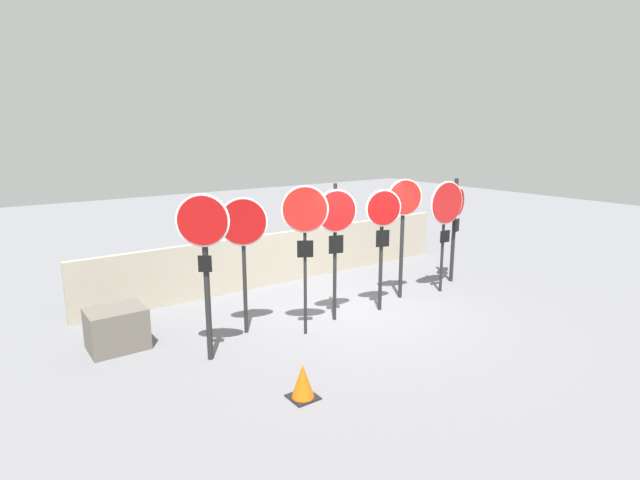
# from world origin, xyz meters

# --- Properties ---
(ground_plane) EXTENTS (40.00, 40.00, 0.00)m
(ground_plane) POSITION_xyz_m (0.00, 0.00, 0.00)
(ground_plane) COLOR slate
(fence_back) EXTENTS (9.49, 0.12, 1.20)m
(fence_back) POSITION_xyz_m (0.00, 2.53, 0.60)
(fence_back) COLOR #A89E89
(fence_back) RESTS_ON ground
(stop_sign_0) EXTENTS (0.67, 0.46, 2.63)m
(stop_sign_0) POSITION_xyz_m (-3.19, -0.32, 1.81)
(stop_sign_0) COLOR black
(stop_sign_0) RESTS_ON ground
(stop_sign_1) EXTENTS (0.78, 0.35, 2.43)m
(stop_sign_1) POSITION_xyz_m (-2.23, 0.29, 1.79)
(stop_sign_1) COLOR black
(stop_sign_1) RESTS_ON ground
(stop_sign_2) EXTENTS (0.70, 0.42, 2.64)m
(stop_sign_2) POSITION_xyz_m (-1.41, -0.37, 2.01)
(stop_sign_2) COLOR black
(stop_sign_2) RESTS_ON ground
(stop_sign_3) EXTENTS (0.76, 0.25, 2.59)m
(stop_sign_3) POSITION_xyz_m (-0.58, -0.14, 1.84)
(stop_sign_3) COLOR black
(stop_sign_3) RESTS_ON ground
(stop_sign_4) EXTENTS (0.68, 0.28, 2.43)m
(stop_sign_4) POSITION_xyz_m (0.48, -0.24, 1.73)
(stop_sign_4) COLOR black
(stop_sign_4) RESTS_ON ground
(stop_sign_5) EXTENTS (0.72, 0.30, 2.55)m
(stop_sign_5) POSITION_xyz_m (1.34, 0.07, 1.81)
(stop_sign_5) COLOR black
(stop_sign_5) RESTS_ON ground
(stop_sign_6) EXTENTS (0.93, 0.14, 2.46)m
(stop_sign_6) POSITION_xyz_m (2.39, -0.17, 1.82)
(stop_sign_6) COLOR black
(stop_sign_6) RESTS_ON ground
(stop_sign_7) EXTENTS (0.63, 0.24, 2.45)m
(stop_sign_7) POSITION_xyz_m (3.20, 0.21, 1.56)
(stop_sign_7) COLOR black
(stop_sign_7) RESTS_ON ground
(traffic_cone_0) EXTENTS (0.37, 0.37, 0.48)m
(traffic_cone_0) POSITION_xyz_m (-2.64, -2.10, 0.24)
(traffic_cone_0) COLOR black
(traffic_cone_0) RESTS_ON ground
(storage_crate) EXTENTS (0.90, 0.72, 0.69)m
(storage_crate) POSITION_xyz_m (-4.24, 0.98, 0.34)
(storage_crate) COLOR #605B51
(storage_crate) RESTS_ON ground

